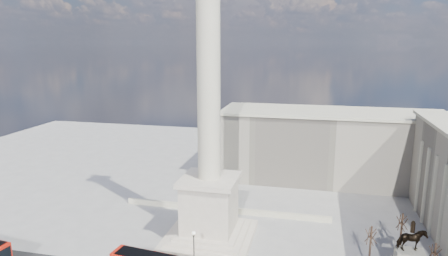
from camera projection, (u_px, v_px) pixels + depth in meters
ground at (201, 254)px, 61.53m from camera, size 180.00×180.00×0.00m
nelsons_column at (209, 165)px, 63.60m from camera, size 14.00×14.00×49.85m
balustrade_wall at (225, 210)px, 76.66m from camera, size 40.00×0.60×1.10m
building_northeast at (331, 146)px, 93.46m from camera, size 51.00×17.00×16.60m
victorian_lamp at (194, 248)px, 56.08m from camera, size 0.53×0.53×6.24m
bare_tree_near at (371, 234)px, 55.53m from camera, size 1.69×1.69×7.41m
bare_tree_mid at (435, 251)px, 52.07m from camera, size 1.78×1.78×6.74m
bare_tree_far at (402, 221)px, 59.68m from camera, size 1.81×1.81×7.39m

